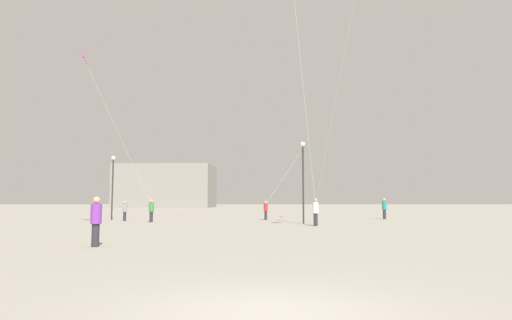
{
  "coord_description": "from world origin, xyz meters",
  "views": [
    {
      "loc": [
        -0.26,
        -6.68,
        1.69
      ],
      "look_at": [
        0.0,
        19.63,
        4.09
      ],
      "focal_mm": 30.53,
      "sensor_mm": 36.0,
      "label": 1
    }
  ],
  "objects_px": {
    "kite_emerald_delta": "(302,150)",
    "building_left_hall": "(167,186)",
    "person_in_red": "(266,209)",
    "person_in_grey": "(125,210)",
    "person_in_teal": "(384,208)",
    "lamppost_east": "(303,170)",
    "kite_magenta_delta": "(84,59)",
    "lamppost_west": "(113,177)",
    "person_in_white": "(316,211)",
    "person_in_green": "(151,210)",
    "person_in_purple": "(96,219)"
  },
  "relations": [
    {
      "from": "kite_emerald_delta",
      "to": "person_in_green",
      "type": "bearing_deg",
      "value": -157.68
    },
    {
      "from": "person_in_purple",
      "to": "person_in_grey",
      "type": "bearing_deg",
      "value": -178.99
    },
    {
      "from": "person_in_teal",
      "to": "lamppost_west",
      "type": "height_order",
      "value": "lamppost_west"
    },
    {
      "from": "person_in_teal",
      "to": "lamppost_west",
      "type": "relative_size",
      "value": 0.34
    },
    {
      "from": "kite_magenta_delta",
      "to": "lamppost_west",
      "type": "bearing_deg",
      "value": 95.31
    },
    {
      "from": "lamppost_east",
      "to": "building_left_hall",
      "type": "bearing_deg",
      "value": 108.94
    },
    {
      "from": "person_in_red",
      "to": "person_in_grey",
      "type": "relative_size",
      "value": 1.0
    },
    {
      "from": "person_in_teal",
      "to": "building_left_hall",
      "type": "height_order",
      "value": "building_left_hall"
    },
    {
      "from": "building_left_hall",
      "to": "lamppost_west",
      "type": "height_order",
      "value": "building_left_hall"
    },
    {
      "from": "kite_magenta_delta",
      "to": "lamppost_west",
      "type": "relative_size",
      "value": 1.85
    },
    {
      "from": "person_in_red",
      "to": "lamppost_east",
      "type": "distance_m",
      "value": 7.14
    },
    {
      "from": "person_in_teal",
      "to": "building_left_hall",
      "type": "distance_m",
      "value": 65.43
    },
    {
      "from": "person_in_white",
      "to": "lamppost_west",
      "type": "xyz_separation_m",
      "value": [
        -15.8,
        8.33,
        2.59
      ]
    },
    {
      "from": "person_in_red",
      "to": "kite_magenta_delta",
      "type": "xyz_separation_m",
      "value": [
        -12.0,
        -9.34,
        9.84
      ]
    },
    {
      "from": "lamppost_east",
      "to": "person_in_grey",
      "type": "bearing_deg",
      "value": 163.04
    },
    {
      "from": "person_in_white",
      "to": "person_in_red",
      "type": "bearing_deg",
      "value": -139.68
    },
    {
      "from": "person_in_grey",
      "to": "person_in_purple",
      "type": "xyz_separation_m",
      "value": [
        4.47,
        -19.0,
        0.13
      ]
    },
    {
      "from": "kite_magenta_delta",
      "to": "kite_emerald_delta",
      "type": "bearing_deg",
      "value": 34.54
    },
    {
      "from": "person_in_grey",
      "to": "lamppost_east",
      "type": "bearing_deg",
      "value": 13.18
    },
    {
      "from": "building_left_hall",
      "to": "lamppost_west",
      "type": "xyz_separation_m",
      "value": [
        7.07,
        -59.38,
        -1.03
      ]
    },
    {
      "from": "lamppost_west",
      "to": "kite_magenta_delta",
      "type": "bearing_deg",
      "value": -84.69
    },
    {
      "from": "person_in_green",
      "to": "kite_magenta_delta",
      "type": "distance_m",
      "value": 11.7
    },
    {
      "from": "person_in_teal",
      "to": "kite_magenta_delta",
      "type": "height_order",
      "value": "kite_magenta_delta"
    },
    {
      "from": "building_left_hall",
      "to": "lamppost_east",
      "type": "relative_size",
      "value": 3.61
    },
    {
      "from": "person_in_teal",
      "to": "person_in_grey",
      "type": "relative_size",
      "value": 1.16
    },
    {
      "from": "person_in_grey",
      "to": "person_in_purple",
      "type": "height_order",
      "value": "person_in_purple"
    },
    {
      "from": "lamppost_east",
      "to": "person_in_teal",
      "type": "bearing_deg",
      "value": 42.77
    },
    {
      "from": "lamppost_west",
      "to": "person_in_purple",
      "type": "bearing_deg",
      "value": -73.71
    },
    {
      "from": "person_in_green",
      "to": "person_in_grey",
      "type": "distance_m",
      "value": 3.21
    },
    {
      "from": "person_in_red",
      "to": "kite_emerald_delta",
      "type": "relative_size",
      "value": 0.3
    },
    {
      "from": "person_in_purple",
      "to": "kite_emerald_delta",
      "type": "relative_size",
      "value": 0.34
    },
    {
      "from": "person_in_green",
      "to": "kite_emerald_delta",
      "type": "bearing_deg",
      "value": 100.42
    },
    {
      "from": "lamppost_east",
      "to": "lamppost_west",
      "type": "distance_m",
      "value": 16.39
    },
    {
      "from": "kite_magenta_delta",
      "to": "building_left_hall",
      "type": "xyz_separation_m",
      "value": [
        -7.92,
        68.54,
        -6.11
      ]
    },
    {
      "from": "kite_magenta_delta",
      "to": "lamppost_west",
      "type": "xyz_separation_m",
      "value": [
        -0.85,
        9.16,
        -7.14
      ]
    },
    {
      "from": "person_in_green",
      "to": "lamppost_east",
      "type": "xyz_separation_m",
      "value": [
        11.2,
        -2.25,
        2.86
      ]
    },
    {
      "from": "kite_emerald_delta",
      "to": "lamppost_west",
      "type": "xyz_separation_m",
      "value": [
        -16.11,
        -1.34,
        -2.51
      ]
    },
    {
      "from": "person_in_red",
      "to": "lamppost_east",
      "type": "xyz_separation_m",
      "value": [
        2.46,
        -6.02,
        2.94
      ]
    },
    {
      "from": "kite_emerald_delta",
      "to": "building_left_hall",
      "type": "relative_size",
      "value": 0.25
    },
    {
      "from": "person_in_teal",
      "to": "person_in_red",
      "type": "bearing_deg",
      "value": 10.47
    },
    {
      "from": "person_in_grey",
      "to": "kite_magenta_delta",
      "type": "relative_size",
      "value": 0.16
    },
    {
      "from": "person_in_teal",
      "to": "kite_emerald_delta",
      "type": "relative_size",
      "value": 0.34
    },
    {
      "from": "person_in_white",
      "to": "person_in_purple",
      "type": "bearing_deg",
      "value": -17.18
    },
    {
      "from": "kite_magenta_delta",
      "to": "building_left_hall",
      "type": "relative_size",
      "value": 0.47
    },
    {
      "from": "kite_magenta_delta",
      "to": "kite_emerald_delta",
      "type": "relative_size",
      "value": 1.88
    },
    {
      "from": "person_in_white",
      "to": "kite_emerald_delta",
      "type": "relative_size",
      "value": 0.34
    },
    {
      "from": "building_left_hall",
      "to": "person_in_purple",
      "type": "bearing_deg",
      "value": -80.7
    },
    {
      "from": "person_in_white",
      "to": "kite_magenta_delta",
      "type": "height_order",
      "value": "kite_magenta_delta"
    },
    {
      "from": "kite_emerald_delta",
      "to": "person_in_white",
      "type": "bearing_deg",
      "value": -91.81
    },
    {
      "from": "person_in_teal",
      "to": "kite_emerald_delta",
      "type": "bearing_deg",
      "value": 4.61
    }
  ]
}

